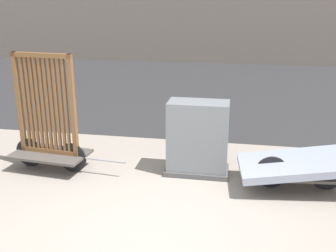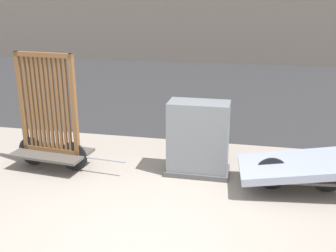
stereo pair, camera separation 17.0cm
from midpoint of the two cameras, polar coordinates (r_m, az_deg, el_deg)
The scene contains 5 objects.
ground_plane at distance 4.73m, azimuth -4.90°, elevation -16.17°, with size 60.00×60.00×0.00m, color gray.
road_strip at distance 12.52m, azimuth 5.17°, elevation 5.63°, with size 56.00×9.99×0.01m.
bike_cart_with_bedframe at distance 6.54m, azimuth -17.69°, elevation -0.48°, with size 1.93×0.81×1.88m.
bike_cart_with_mattress at distance 5.98m, azimuth 17.85°, elevation -5.47°, with size 2.20×1.10×0.56m.
utility_cabinet at distance 6.14m, azimuth 3.55°, elevation -2.13°, with size 0.99×0.55×1.17m.
Camera 1 is at (1.00, -3.79, 2.64)m, focal length 42.00 mm.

